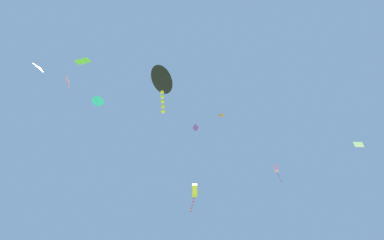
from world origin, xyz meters
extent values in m
pyramid|color=white|center=(17.58, 26.38, 21.40)|extent=(1.29, 1.11, 0.40)
pyramid|color=purple|center=(-1.01, 27.09, 24.88)|extent=(0.59, 0.66, 0.57)
sphere|color=white|center=(-0.94, 27.06, 24.25)|extent=(0.09, 0.09, 0.09)
sphere|color=white|center=(-0.86, 27.05, 23.94)|extent=(0.09, 0.09, 0.09)
sphere|color=white|center=(-0.79, 27.04, 23.64)|extent=(0.09, 0.09, 0.09)
cone|color=pink|center=(-11.56, 14.43, 20.94)|extent=(1.11, 1.51, 1.25)
cone|color=black|center=(-1.49, 4.11, 10.42)|extent=(1.36, 1.46, 0.92)
sphere|color=yellow|center=(-1.46, 4.05, 9.67)|extent=(0.14, 0.14, 0.14)
sphere|color=yellow|center=(-1.43, 3.99, 9.39)|extent=(0.14, 0.14, 0.14)
sphere|color=yellow|center=(-1.40, 3.93, 9.11)|extent=(0.14, 0.14, 0.14)
sphere|color=yellow|center=(-1.37, 3.86, 8.83)|extent=(0.14, 0.14, 0.14)
sphere|color=yellow|center=(-1.33, 3.80, 8.55)|extent=(0.14, 0.14, 0.14)
cube|color=pink|center=(6.77, 22.30, 16.33)|extent=(0.41, 0.65, 0.86)
sphere|color=purple|center=(6.82, 22.29, 15.76)|extent=(0.11, 0.11, 0.11)
sphere|color=purple|center=(6.87, 22.29, 15.55)|extent=(0.11, 0.11, 0.11)
sphere|color=purple|center=(6.92, 22.28, 15.33)|extent=(0.11, 0.11, 0.11)
sphere|color=purple|center=(6.98, 22.27, 15.12)|extent=(0.11, 0.11, 0.11)
sphere|color=purple|center=(7.03, 22.26, 14.91)|extent=(0.11, 0.11, 0.11)
cube|color=orange|center=(1.94, 22.40, 23.02)|extent=(0.50, 0.77, 0.56)
pyramid|color=#2DB7CC|center=(-12.45, 11.69, 19.69)|extent=(1.36, 1.28, 1.05)
cube|color=yellow|center=(-0.76, 16.65, 11.62)|extent=(0.40, 0.91, 0.87)
sphere|color=red|center=(-0.82, 16.65, 10.99)|extent=(0.12, 0.12, 0.12)
sphere|color=red|center=(-0.88, 16.65, 10.75)|extent=(0.12, 0.12, 0.12)
sphere|color=red|center=(-0.94, 16.65, 10.51)|extent=(0.12, 0.12, 0.12)
sphere|color=red|center=(-1.00, 16.64, 10.28)|extent=(0.12, 0.12, 0.12)
sphere|color=red|center=(-1.06, 16.64, 10.04)|extent=(0.12, 0.12, 0.12)
pyramid|color=#75D138|center=(-8.10, 9.58, 18.00)|extent=(1.15, 1.17, 0.70)
cone|color=#2DB7CC|center=(-6.83, 10.72, 15.30)|extent=(0.91, 0.91, 0.33)
camera|label=1|loc=(0.05, -4.44, 1.77)|focal=29.38mm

